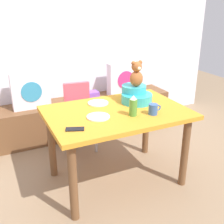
# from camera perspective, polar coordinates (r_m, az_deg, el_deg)

# --- Properties ---
(ground_plane) EXTENTS (8.00, 8.00, 0.00)m
(ground_plane) POSITION_cam_1_polar(r_m,az_deg,el_deg) (2.89, 0.87, -13.51)
(ground_plane) COLOR #8C7256
(back_wall) EXTENTS (4.40, 0.10, 2.60)m
(back_wall) POSITION_cam_1_polar(r_m,az_deg,el_deg) (3.73, -9.27, 15.90)
(back_wall) COLOR silver
(back_wall) RESTS_ON ground_plane
(window_bench) EXTENTS (2.60, 0.44, 0.46)m
(window_bench) POSITION_cam_1_polar(r_m,az_deg,el_deg) (3.74, -7.10, -0.95)
(window_bench) COLOR brown
(window_bench) RESTS_ON ground_plane
(pillow_floral_left) EXTENTS (0.44, 0.15, 0.44)m
(pillow_floral_left) POSITION_cam_1_polar(r_m,az_deg,el_deg) (3.45, -16.36, 4.28)
(pillow_floral_left) COLOR silver
(pillow_floral_left) RESTS_ON window_bench
(pillow_floral_right) EXTENTS (0.44, 0.15, 0.44)m
(pillow_floral_right) POSITION_cam_1_polar(r_m,az_deg,el_deg) (3.82, 2.34, 6.84)
(pillow_floral_right) COLOR silver
(pillow_floral_right) RESTS_ON window_bench
(book_stack) EXTENTS (0.20, 0.14, 0.09)m
(book_stack) POSITION_cam_1_polar(r_m,az_deg,el_deg) (3.71, -4.37, 3.48)
(book_stack) COLOR purple
(book_stack) RESTS_ON window_bench
(dining_table) EXTENTS (1.27, 0.87, 0.74)m
(dining_table) POSITION_cam_1_polar(r_m,az_deg,el_deg) (2.57, 0.95, -1.95)
(dining_table) COLOR orange
(dining_table) RESTS_ON ground_plane
(highchair) EXTENTS (0.35, 0.48, 0.79)m
(highchair) POSITION_cam_1_polar(r_m,az_deg,el_deg) (3.22, -6.68, 0.78)
(highchair) COLOR #D84C59
(highchair) RESTS_ON ground_plane
(infant_seat_teal) EXTENTS (0.30, 0.33, 0.16)m
(infant_seat_teal) POSITION_cam_1_polar(r_m,az_deg,el_deg) (2.73, 4.89, 3.49)
(infant_seat_teal) COLOR #30AAB6
(infant_seat_teal) RESTS_ON dining_table
(teddy_bear) EXTENTS (0.13, 0.12, 0.25)m
(teddy_bear) POSITION_cam_1_polar(r_m,az_deg,el_deg) (2.68, 5.04, 7.68)
(teddy_bear) COLOR #A0592C
(teddy_bear) RESTS_ON infant_seat_teal
(ketchup_bottle) EXTENTS (0.07, 0.07, 0.18)m
(ketchup_bottle) POSITION_cam_1_polar(r_m,az_deg,el_deg) (2.40, 4.36, 1.20)
(ketchup_bottle) COLOR #4C8C33
(ketchup_bottle) RESTS_ON dining_table
(coffee_mug) EXTENTS (0.12, 0.08, 0.09)m
(coffee_mug) POSITION_cam_1_polar(r_m,az_deg,el_deg) (2.46, 8.47, 0.59)
(coffee_mug) COLOR #335999
(coffee_mug) RESTS_ON dining_table
(dinner_plate_near) EXTENTS (0.20, 0.20, 0.01)m
(dinner_plate_near) POSITION_cam_1_polar(r_m,az_deg,el_deg) (2.38, -2.83, -0.98)
(dinner_plate_near) COLOR white
(dinner_plate_near) RESTS_ON dining_table
(dinner_plate_far) EXTENTS (0.20, 0.20, 0.01)m
(dinner_plate_far) POSITION_cam_1_polar(r_m,az_deg,el_deg) (2.70, -2.85, 1.85)
(dinner_plate_far) COLOR white
(dinner_plate_far) RESTS_ON dining_table
(cell_phone) EXTENTS (0.16, 0.12, 0.01)m
(cell_phone) POSITION_cam_1_polar(r_m,az_deg,el_deg) (2.18, -7.60, -3.49)
(cell_phone) COLOR black
(cell_phone) RESTS_ON dining_table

